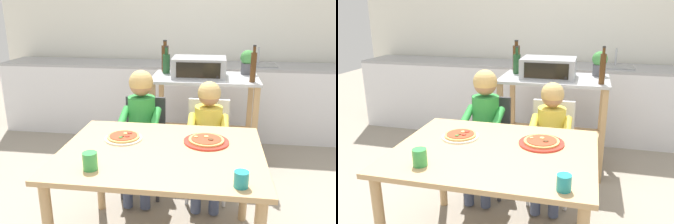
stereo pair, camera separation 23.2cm
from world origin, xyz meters
TOP-DOWN VIEW (x-y plane):
  - ground_plane at (0.00, 1.05)m, footprint 10.49×10.49m
  - back_wall_tiled at (0.00, 2.68)m, footprint 5.21×0.12m
  - kitchen_counter at (0.00, 2.27)m, footprint 4.69×0.60m
  - kitchen_island_cart at (0.21, 1.36)m, footprint 1.02×0.60m
  - toaster_oven at (0.15, 1.35)m, footprint 0.50×0.37m
  - bottle_squat_spirits at (0.64, 1.17)m, footprint 0.05×0.05m
  - bottle_clear_vinegar at (-0.18, 1.48)m, footprint 0.07×0.07m
  - bottle_slim_sauce at (-0.21, 1.58)m, footprint 0.07×0.07m
  - potted_herb_plant at (0.62, 1.54)m, footprint 0.15×0.15m
  - dining_table at (0.00, 0.00)m, footprint 1.23×0.95m
  - dining_chair_left at (-0.27, 0.77)m, footprint 0.36×0.36m
  - dining_chair_right at (0.27, 0.77)m, footprint 0.36×0.36m
  - child_in_green_shirt at (-0.27, 0.65)m, footprint 0.32×0.42m
  - child_in_yellow_shirt at (0.27, 0.65)m, footprint 0.32×0.42m
  - pizza_plate_white at (-0.27, 0.14)m, footprint 0.24×0.24m
  - pizza_plate_red_rimmed at (0.27, 0.16)m, footprint 0.29×0.29m
  - drinking_cup_teal at (0.45, -0.38)m, footprint 0.07×0.07m
  - drinking_cup_green at (-0.34, -0.31)m, footprint 0.08×0.08m

SIDE VIEW (x-z plane):
  - ground_plane at x=0.00m, z-range 0.00..0.00m
  - kitchen_counter at x=0.00m, z-range -0.10..0.98m
  - dining_chair_left at x=-0.27m, z-range 0.07..0.89m
  - dining_chair_right at x=0.27m, z-range 0.07..0.89m
  - kitchen_island_cart at x=0.21m, z-range 0.15..1.06m
  - dining_table at x=0.00m, z-range 0.27..0.99m
  - child_in_yellow_shirt at x=0.27m, z-range 0.14..1.13m
  - child_in_green_shirt at x=-0.27m, z-range 0.16..1.22m
  - pizza_plate_red_rimmed at x=0.27m, z-range 0.72..0.75m
  - pizza_plate_white at x=-0.27m, z-range 0.72..0.75m
  - drinking_cup_teal at x=0.45m, z-range 0.72..0.80m
  - drinking_cup_green at x=-0.34m, z-range 0.72..0.82m
  - toaster_oven at x=0.15m, z-range 0.91..1.10m
  - bottle_clear_vinegar at x=-0.18m, z-range 0.88..1.15m
  - potted_herb_plant at x=0.62m, z-range 0.92..1.16m
  - bottle_squat_spirits at x=0.64m, z-range 0.89..1.22m
  - bottle_slim_sauce at x=-0.21m, z-range 0.89..1.21m
  - back_wall_tiled at x=0.00m, z-range 0.00..2.70m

